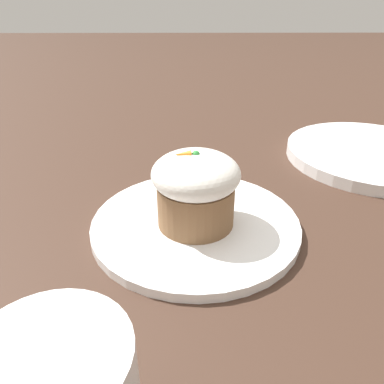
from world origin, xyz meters
name	(u,v)px	position (x,y,z in m)	size (l,w,h in m)	color
ground_plane	(195,228)	(0.00, 0.00, 0.00)	(4.00, 4.00, 0.00)	#3D281E
dessert_plate	(196,224)	(0.00, 0.00, 0.01)	(0.24, 0.24, 0.01)	white
carrot_cake	(192,188)	(0.00, 0.01, 0.06)	(0.10, 0.10, 0.09)	brown
spoon	(195,205)	(0.00, -0.03, 0.01)	(0.05, 0.11, 0.01)	silver
side_plate	(371,154)	(-0.29, -0.19, 0.01)	(0.27, 0.27, 0.02)	white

